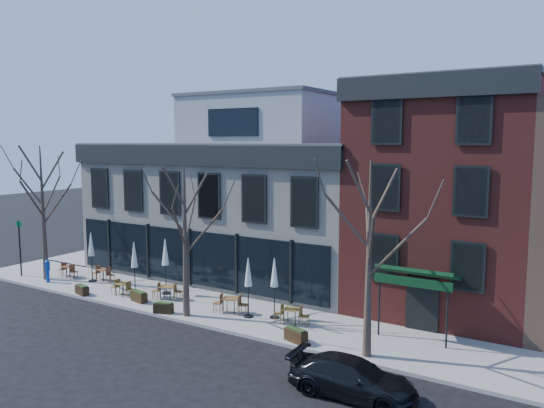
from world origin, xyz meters
The scene contains 26 objects.
ground centered at (0.00, 0.00, 0.00)m, with size 120.00×120.00×0.00m, color black.
sidewalk_front centered at (3.25, -2.15, 0.07)m, with size 33.50×4.70×0.15m, color gray.
sidewalk_side centered at (-11.25, 6.00, 0.07)m, with size 4.50×12.00×0.15m, color gray.
corner_building centered at (0.07, 5.07, 4.72)m, with size 18.39×10.39×11.10m.
red_brick_building centered at (13.00, 4.98, 5.64)m, with size 8.20×11.78×11.18m.
tree_corner centered at (-8.49, -3.20, 4.25)m, with size 3.93×3.98×7.92m.
tree_mid centered at (3.01, -3.90, 3.79)m, with size 3.50×3.55×7.04m.
tree_right centered at (12.01, -3.90, 4.02)m, with size 3.72×3.77×7.48m.
sign_pole centered at (-10.50, -3.50, 2.07)m, with size 0.50×0.10×3.40m.
parked_sedan centered at (12.68, -6.91, 0.62)m, with size 1.74×4.28×1.24m, color black.
call_box centered at (-7.80, -3.59, 0.86)m, with size 0.27×0.27×1.34m.
cafe_set_0 centered at (-7.77, -2.22, 0.58)m, with size 1.60×0.68×0.83m.
cafe_set_1 centered at (-5.33, -1.65, 0.58)m, with size 1.59×0.65×0.84m.
cafe_set_2 centered at (-2.03, -3.18, 0.57)m, with size 1.57×0.64×0.82m.
cafe_set_3 centered at (0.44, -2.44, 0.59)m, with size 1.67×1.00×0.86m.
cafe_set_4 centered at (4.56, -2.51, 0.62)m, with size 1.77×0.94×0.91m.
cafe_set_5 centered at (7.80, -2.33, 0.60)m, with size 1.70×0.78×0.87m.
umbrella_0 centered at (-5.78, -2.08, 2.19)m, with size 0.46×0.46×2.89m.
umbrella_1 centered at (-1.59, -2.73, 2.17)m, with size 0.46×0.46×2.86m.
umbrella_2 centered at (-0.30, -1.73, 2.27)m, with size 0.48×0.48×3.00m.
umbrella_3 centered at (5.61, -2.55, 2.13)m, with size 0.45×0.45×2.81m.
umbrella_4 centered at (6.70, -2.01, 2.14)m, with size 0.45×0.45×2.82m.
planter_0 centered at (-4.05, -4.20, 0.41)m, with size 0.99×0.57×0.52m.
planter_1 centered at (-0.50, -3.52, 0.42)m, with size 1.04×0.58×0.55m.
planter_2 centered at (1.82, -4.20, 0.41)m, with size 0.99×0.68×0.52m.
planter_3 centered at (9.00, -4.09, 0.43)m, with size 1.10×0.69×0.57m.
Camera 1 is at (19.12, -22.37, 8.31)m, focal length 35.00 mm.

